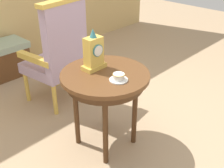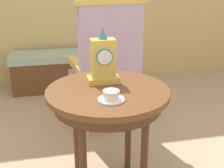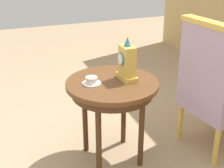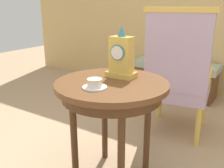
{
  "view_description": "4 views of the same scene",
  "coord_description": "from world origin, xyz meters",
  "px_view_note": "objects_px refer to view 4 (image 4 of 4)",
  "views": [
    {
      "loc": [
        -1.47,
        -1.34,
        1.7
      ],
      "look_at": [
        -0.02,
        0.06,
        0.58
      ],
      "focal_mm": 45.02,
      "sensor_mm": 36.0,
      "label": 1
    },
    {
      "loc": [
        -0.41,
        -1.5,
        1.34
      ],
      "look_at": [
        -0.04,
        0.2,
        0.68
      ],
      "focal_mm": 48.19,
      "sensor_mm": 36.0,
      "label": 2
    },
    {
      "loc": [
        1.97,
        -0.73,
        1.66
      ],
      "look_at": [
        -0.11,
        0.07,
        0.67
      ],
      "focal_mm": 50.87,
      "sensor_mm": 36.0,
      "label": 3
    },
    {
      "loc": [
        0.71,
        -1.19,
        1.16
      ],
      "look_at": [
        -0.19,
        0.22,
        0.63
      ],
      "focal_mm": 40.41,
      "sensor_mm": 36.0,
      "label": 4
    }
  ],
  "objects_px": {
    "side_table": "(112,94)",
    "mantel_clock": "(121,57)",
    "window_bench": "(174,78)",
    "armchair": "(178,73)",
    "teacup_left": "(95,84)"
  },
  "relations": [
    {
      "from": "side_table",
      "to": "armchair",
      "type": "distance_m",
      "value": 0.85
    },
    {
      "from": "armchair",
      "to": "teacup_left",
      "type": "bearing_deg",
      "value": -99.73
    },
    {
      "from": "teacup_left",
      "to": "mantel_clock",
      "type": "height_order",
      "value": "mantel_clock"
    },
    {
      "from": "mantel_clock",
      "to": "armchair",
      "type": "xyz_separation_m",
      "value": [
        0.16,
        0.71,
        -0.24
      ]
    },
    {
      "from": "teacup_left",
      "to": "window_bench",
      "type": "bearing_deg",
      "value": 95.79
    },
    {
      "from": "teacup_left",
      "to": "mantel_clock",
      "type": "bearing_deg",
      "value": 87.81
    },
    {
      "from": "armchair",
      "to": "side_table",
      "type": "bearing_deg",
      "value": -100.62
    },
    {
      "from": "mantel_clock",
      "to": "armchair",
      "type": "bearing_deg",
      "value": 77.37
    },
    {
      "from": "mantel_clock",
      "to": "window_bench",
      "type": "xyz_separation_m",
      "value": [
        -0.22,
        1.76,
        -0.61
      ]
    },
    {
      "from": "side_table",
      "to": "mantel_clock",
      "type": "xyz_separation_m",
      "value": [
        -0.0,
        0.12,
        0.22
      ]
    },
    {
      "from": "mantel_clock",
      "to": "window_bench",
      "type": "height_order",
      "value": "mantel_clock"
    },
    {
      "from": "armchair",
      "to": "window_bench",
      "type": "relative_size",
      "value": 1.04
    },
    {
      "from": "window_bench",
      "to": "armchair",
      "type": "bearing_deg",
      "value": -70.27
    },
    {
      "from": "side_table",
      "to": "mantel_clock",
      "type": "relative_size",
      "value": 2.12
    },
    {
      "from": "mantel_clock",
      "to": "window_bench",
      "type": "relative_size",
      "value": 0.31
    }
  ]
}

